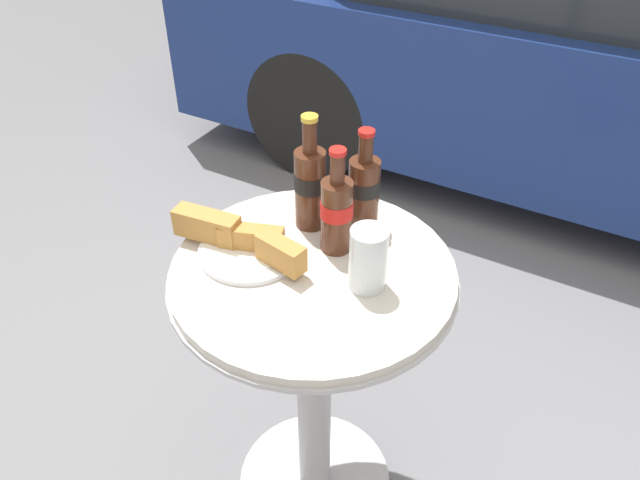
{
  "coord_description": "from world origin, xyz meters",
  "views": [
    {
      "loc": [
        0.48,
        -0.82,
        1.57
      ],
      "look_at": [
        0.0,
        0.03,
        0.82
      ],
      "focal_mm": 35.0,
      "sensor_mm": 36.0,
      "label": 1
    }
  ],
  "objects": [
    {
      "name": "bistro_table",
      "position": [
        0.0,
        0.0,
        0.52
      ],
      "size": [
        0.59,
        0.59,
        0.77
      ],
      "color": "#B7B7BC",
      "rests_on": "ground_plane"
    },
    {
      "name": "parked_car",
      "position": [
        0.32,
        2.18,
        0.59
      ],
      "size": [
        3.85,
        1.67,
        1.23
      ],
      "color": "navy",
      "rests_on": "ground_plane"
    },
    {
      "name": "drinking_glass",
      "position": [
        0.12,
        0.01,
        0.83
      ],
      "size": [
        0.07,
        0.07,
        0.13
      ],
      "color": "#C68923",
      "rests_on": "bistro_table"
    },
    {
      "name": "cola_bottle_left",
      "position": [
        0.01,
        0.08,
        0.86
      ],
      "size": [
        0.07,
        0.07,
        0.23
      ],
      "color": "#4C2819",
      "rests_on": "bistro_table"
    },
    {
      "name": "cola_bottle_center",
      "position": [
        -0.08,
        0.13,
        0.87
      ],
      "size": [
        0.07,
        0.07,
        0.26
      ],
      "color": "#4C2819",
      "rests_on": "bistro_table"
    },
    {
      "name": "lunch_plate_near",
      "position": [
        -0.15,
        -0.03,
        0.79
      ],
      "size": [
        0.31,
        0.21,
        0.07
      ],
      "color": "white",
      "rests_on": "bistro_table"
    },
    {
      "name": "cola_bottle_right",
      "position": [
        0.02,
        0.19,
        0.86
      ],
      "size": [
        0.07,
        0.07,
        0.22
      ],
      "color": "#4C2819",
      "rests_on": "bistro_table"
    }
  ]
}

